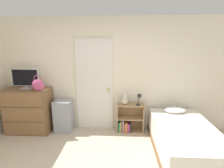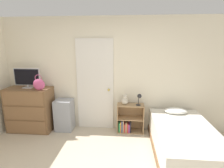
{
  "view_description": "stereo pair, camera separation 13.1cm",
  "coord_description": "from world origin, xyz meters",
  "px_view_note": "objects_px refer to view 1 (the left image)",
  "views": [
    {
      "loc": [
        0.42,
        -1.8,
        1.98
      ],
      "look_at": [
        0.23,
        1.82,
        1.13
      ],
      "focal_mm": 28.0,
      "sensor_mm": 36.0,
      "label": 1
    },
    {
      "loc": [
        0.55,
        -1.79,
        1.98
      ],
      "look_at": [
        0.23,
        1.82,
        1.13
      ],
      "focal_mm": 28.0,
      "sensor_mm": 36.0,
      "label": 2
    }
  ],
  "objects_px": {
    "teddy_bear": "(125,100)",
    "desk_lamp": "(139,97)",
    "storage_bin": "(64,116)",
    "bed": "(184,139)",
    "bookshelf": "(128,121)",
    "dresser": "(29,110)",
    "tv": "(25,78)",
    "handbag": "(38,85)"
  },
  "relations": [
    {
      "from": "storage_bin",
      "to": "teddy_bear",
      "type": "xyz_separation_m",
      "value": [
        1.39,
        0.03,
        0.39
      ]
    },
    {
      "from": "bookshelf",
      "to": "teddy_bear",
      "type": "distance_m",
      "value": 0.5
    },
    {
      "from": "tv",
      "to": "handbag",
      "type": "height_order",
      "value": "tv"
    },
    {
      "from": "dresser",
      "to": "bookshelf",
      "type": "height_order",
      "value": "dresser"
    },
    {
      "from": "tv",
      "to": "desk_lamp",
      "type": "distance_m",
      "value": 2.52
    },
    {
      "from": "handbag",
      "to": "bed",
      "type": "bearing_deg",
      "value": -9.94
    },
    {
      "from": "tv",
      "to": "desk_lamp",
      "type": "relative_size",
      "value": 2.25
    },
    {
      "from": "dresser",
      "to": "storage_bin",
      "type": "xyz_separation_m",
      "value": [
        0.77,
        0.07,
        -0.14
      ]
    },
    {
      "from": "bookshelf",
      "to": "bed",
      "type": "height_order",
      "value": "bookshelf"
    },
    {
      "from": "dresser",
      "to": "storage_bin",
      "type": "bearing_deg",
      "value": 5.55
    },
    {
      "from": "desk_lamp",
      "to": "bed",
      "type": "relative_size",
      "value": 0.14
    },
    {
      "from": "bookshelf",
      "to": "desk_lamp",
      "type": "relative_size",
      "value": 2.47
    },
    {
      "from": "desk_lamp",
      "to": "teddy_bear",
      "type": "bearing_deg",
      "value": 172.88
    },
    {
      "from": "handbag",
      "to": "storage_bin",
      "type": "distance_m",
      "value": 0.91
    },
    {
      "from": "tv",
      "to": "teddy_bear",
      "type": "relative_size",
      "value": 2.5
    },
    {
      "from": "storage_bin",
      "to": "bed",
      "type": "bearing_deg",
      "value": -16.56
    },
    {
      "from": "tv",
      "to": "handbag",
      "type": "bearing_deg",
      "value": -26.77
    },
    {
      "from": "handbag",
      "to": "bookshelf",
      "type": "relative_size",
      "value": 0.52
    },
    {
      "from": "tv",
      "to": "bookshelf",
      "type": "height_order",
      "value": "tv"
    },
    {
      "from": "bed",
      "to": "storage_bin",
      "type": "bearing_deg",
      "value": 163.44
    },
    {
      "from": "handbag",
      "to": "bookshelf",
      "type": "height_order",
      "value": "handbag"
    },
    {
      "from": "handbag",
      "to": "bookshelf",
      "type": "bearing_deg",
      "value": 7.93
    },
    {
      "from": "handbag",
      "to": "dresser",
      "type": "bearing_deg",
      "value": 156.1
    },
    {
      "from": "teddy_bear",
      "to": "handbag",
      "type": "bearing_deg",
      "value": -171.8
    },
    {
      "from": "dresser",
      "to": "tv",
      "type": "bearing_deg",
      "value": 114.27
    },
    {
      "from": "tv",
      "to": "bed",
      "type": "relative_size",
      "value": 0.32
    },
    {
      "from": "dresser",
      "to": "desk_lamp",
      "type": "distance_m",
      "value": 2.5
    },
    {
      "from": "tv",
      "to": "storage_bin",
      "type": "distance_m",
      "value": 1.17
    },
    {
      "from": "bed",
      "to": "handbag",
      "type": "bearing_deg",
      "value": 170.06
    },
    {
      "from": "desk_lamp",
      "to": "bed",
      "type": "distance_m",
      "value": 1.2
    },
    {
      "from": "handbag",
      "to": "desk_lamp",
      "type": "distance_m",
      "value": 2.16
    },
    {
      "from": "storage_bin",
      "to": "bed",
      "type": "distance_m",
      "value": 2.58
    },
    {
      "from": "dresser",
      "to": "tv",
      "type": "distance_m",
      "value": 0.73
    },
    {
      "from": "dresser",
      "to": "desk_lamp",
      "type": "bearing_deg",
      "value": 1.62
    },
    {
      "from": "tv",
      "to": "teddy_bear",
      "type": "distance_m",
      "value": 2.23
    },
    {
      "from": "bookshelf",
      "to": "desk_lamp",
      "type": "height_order",
      "value": "desk_lamp"
    },
    {
      "from": "desk_lamp",
      "to": "bookshelf",
      "type": "bearing_deg",
      "value": 169.47
    },
    {
      "from": "handbag",
      "to": "bed",
      "type": "xyz_separation_m",
      "value": [
        2.89,
        -0.51,
        -0.87
      ]
    },
    {
      "from": "desk_lamp",
      "to": "dresser",
      "type": "bearing_deg",
      "value": -178.38
    },
    {
      "from": "teddy_bear",
      "to": "desk_lamp",
      "type": "bearing_deg",
      "value": -7.12
    },
    {
      "from": "teddy_bear",
      "to": "desk_lamp",
      "type": "relative_size",
      "value": 0.9
    },
    {
      "from": "storage_bin",
      "to": "desk_lamp",
      "type": "bearing_deg",
      "value": -0.16
    }
  ]
}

